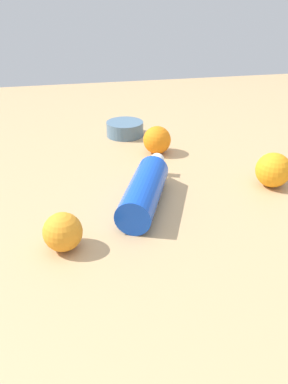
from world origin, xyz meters
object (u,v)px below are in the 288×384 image
at_px(orange_1, 63,232).
at_px(orange_2, 157,140).
at_px(orange_0, 273,170).
at_px(ceramic_bowl, 125,129).
at_px(water_bottle, 146,187).

distance_m(orange_1, orange_2, 0.48).
height_order(orange_0, ceramic_bowl, orange_0).
distance_m(water_bottle, orange_1, 0.22).
height_order(water_bottle, orange_0, orange_0).
xyz_separation_m(orange_2, ceramic_bowl, (-0.06, 0.16, -0.02)).
bearing_deg(ceramic_bowl, orange_1, -110.14).
xyz_separation_m(orange_1, orange_2, (0.27, 0.40, 0.00)).
relative_size(orange_2, ceramic_bowl, 0.67).
relative_size(orange_0, ceramic_bowl, 0.71).
height_order(water_bottle, ceramic_bowl, water_bottle).
xyz_separation_m(orange_0, orange_1, (-0.48, -0.15, -0.01)).
relative_size(water_bottle, ceramic_bowl, 2.48).
height_order(orange_1, ceramic_bowl, orange_1).
bearing_deg(water_bottle, orange_0, -64.22).
xyz_separation_m(water_bottle, orange_0, (0.30, 0.01, 0.00)).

